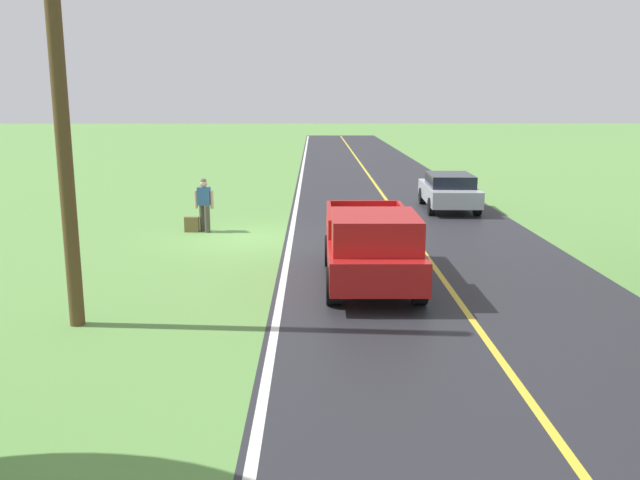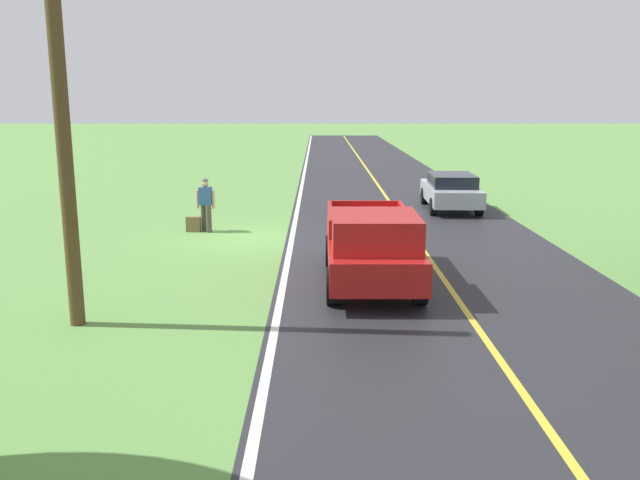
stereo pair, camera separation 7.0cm
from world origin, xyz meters
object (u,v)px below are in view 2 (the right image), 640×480
suitcase_carried (193,224)px  sedan_near_oncoming (451,190)px  utility_pole_roadside (60,91)px  hitchhiker_walking (206,202)px  pickup_truck_passing (372,245)px

suitcase_carried → sedan_near_oncoming: (-9.23, -4.42, 0.51)m
sedan_near_oncoming → utility_pole_roadside: (9.79, 13.54, 3.62)m
hitchhiker_walking → utility_pole_roadside: utility_pole_roadside is taller
suitcase_carried → pickup_truck_passing: (-5.30, 6.43, 0.72)m
sedan_near_oncoming → utility_pole_roadside: bearing=54.1°
suitcase_carried → sedan_near_oncoming: sedan_near_oncoming is taller
pickup_truck_passing → sedan_near_oncoming: size_ratio=1.21×
suitcase_carried → utility_pole_roadside: utility_pole_roadside is taller
hitchhiker_walking → pickup_truck_passing: size_ratio=0.32×
pickup_truck_passing → utility_pole_roadside: utility_pole_roadside is taller
hitchhiker_walking → utility_pole_roadside: 9.83m
pickup_truck_passing → hitchhiker_walking: bearing=-53.1°
utility_pole_roadside → sedan_near_oncoming: bearing=-125.9°
hitchhiker_walking → sedan_near_oncoming: hitchhiker_walking is taller
suitcase_carried → utility_pole_roadside: size_ratio=0.06×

